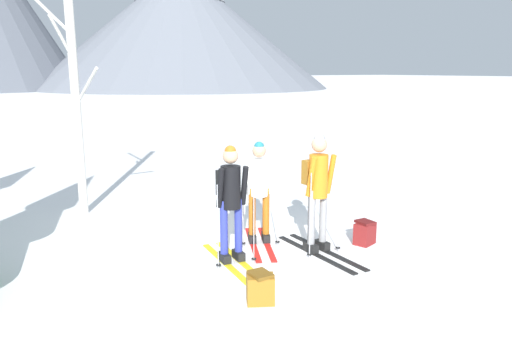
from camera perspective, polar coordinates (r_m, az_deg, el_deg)
The scene contains 7 objects.
ground_plane at distance 7.72m, azimuth 0.28°, elevation -8.14°, with size 400.00×400.00×0.00m, color white.
skier_in_black at distance 7.04m, azimuth -2.91°, elevation -2.16°, with size 0.61×1.80×1.69m.
skier_in_white at distance 7.84m, azimuth 0.34°, elevation -0.93°, with size 0.93×1.57×1.62m.
skier_in_orange at distance 7.47m, azimuth 7.03°, elevation -0.80°, with size 0.61×1.80×1.79m.
birch_tree_tall at distance 9.85m, azimuth -19.87°, elevation 8.90°, with size 0.84×1.44×4.32m.
backpack_on_snow_front at distance 6.04m, azimuth 0.50°, elevation -12.27°, with size 0.39×0.36×0.38m.
backpack_on_snow_beside at distance 8.13m, azimuth 12.25°, elevation -5.98°, with size 0.38×0.33×0.38m.
Camera 1 is at (-3.74, -6.19, 2.70)m, focal length 35.21 mm.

